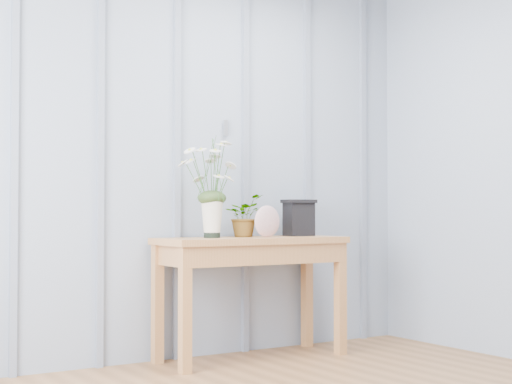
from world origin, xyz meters
TOP-DOWN VIEW (x-y plane):
  - sideboard at (0.65, 1.99)m, footprint 1.20×0.45m
  - daisy_vase at (0.38, 2.02)m, footprint 0.44×0.34m
  - spider_plant at (0.65, 2.09)m, footprint 0.31×0.31m
  - felt_disc_vessel at (0.73, 1.94)m, footprint 0.20×0.08m
  - carved_box at (1.05, 2.06)m, footprint 0.21×0.17m

SIDE VIEW (x-z plane):
  - sideboard at x=0.65m, z-range 0.26..1.01m
  - felt_disc_vessel at x=0.73m, z-range 0.75..0.95m
  - carved_box at x=1.05m, z-range 0.75..0.99m
  - spider_plant at x=0.65m, z-range 0.75..1.02m
  - daisy_vase at x=0.38m, z-range 0.83..1.45m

